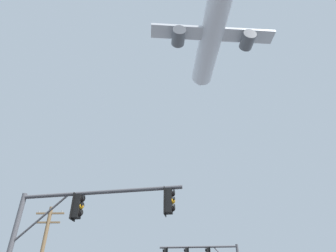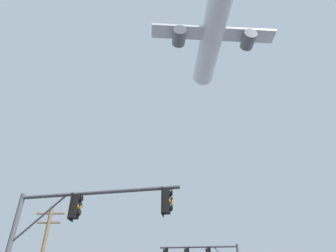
% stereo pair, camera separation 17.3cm
% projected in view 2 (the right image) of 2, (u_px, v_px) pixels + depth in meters
% --- Properties ---
extents(signal_pole_near, '(6.60, 1.23, 5.51)m').
position_uv_depth(signal_pole_near, '(72.00, 223.00, 11.36)').
color(signal_pole_near, '#4C4C51').
rests_on(signal_pole_near, ground).
extents(airplane, '(22.50, 29.12, 7.93)m').
position_uv_depth(airplane, '(212.00, 35.00, 55.04)').
color(airplane, white).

